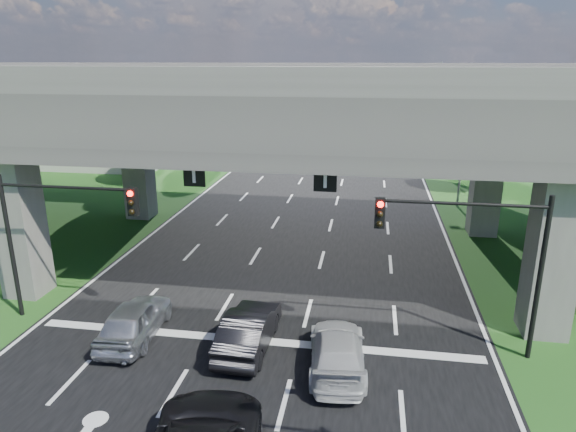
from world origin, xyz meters
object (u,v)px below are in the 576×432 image
(car_dark, at_px, (249,329))
(car_white, at_px, (337,351))
(signal_left, at_px, (56,222))
(streetlight_far, at_px, (459,125))
(signal_right, at_px, (477,245))
(car_silver, at_px, (135,320))
(streetlight_beyond, at_px, (434,105))

(car_dark, xyz_separation_m, car_white, (3.30, -0.82, -0.07))
(signal_left, bearing_deg, streetlight_far, 48.22)
(car_dark, height_order, car_white, car_dark)
(signal_right, xyz_separation_m, streetlight_far, (2.27, 20.06, 1.66))
(signal_left, xyz_separation_m, car_silver, (3.36, -0.94, -3.41))
(signal_right, height_order, car_dark, signal_right)
(car_silver, distance_m, car_white, 7.79)
(signal_left, xyz_separation_m, streetlight_far, (17.92, 20.06, 1.66))
(signal_left, height_order, streetlight_beyond, streetlight_beyond)
(signal_right, height_order, car_white, signal_right)
(streetlight_far, relative_size, car_dark, 2.22)
(signal_right, distance_m, streetlight_beyond, 36.17)
(signal_left, height_order, car_dark, signal_left)
(streetlight_far, relative_size, streetlight_beyond, 1.00)
(signal_left, bearing_deg, streetlight_beyond, 63.57)
(signal_right, relative_size, car_silver, 1.37)
(signal_left, distance_m, streetlight_far, 26.95)
(signal_left, bearing_deg, car_white, -9.01)
(streetlight_far, height_order, car_silver, streetlight_far)
(car_silver, xyz_separation_m, car_dark, (4.45, 0.00, -0.01))
(car_silver, distance_m, car_dark, 4.45)
(streetlight_far, height_order, streetlight_beyond, same)
(car_white, bearing_deg, signal_right, -163.79)
(car_silver, relative_size, car_dark, 0.98)
(signal_right, bearing_deg, car_dark, -173.14)
(car_dark, bearing_deg, car_silver, 1.30)
(car_dark, bearing_deg, car_white, 167.37)
(signal_right, relative_size, streetlight_beyond, 0.60)
(signal_left, xyz_separation_m, streetlight_beyond, (17.92, 36.06, 1.66))
(streetlight_beyond, xyz_separation_m, car_white, (-6.81, -37.82, -5.15))
(car_dark, distance_m, car_white, 3.40)
(streetlight_beyond, bearing_deg, car_white, -100.22)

